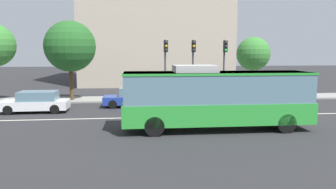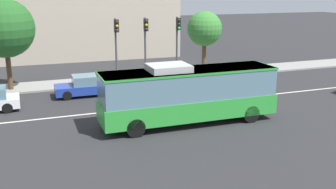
# 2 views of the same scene
# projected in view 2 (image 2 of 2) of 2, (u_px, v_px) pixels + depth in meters

# --- Properties ---
(ground_plane) EXTENTS (160.00, 160.00, 0.00)m
(ground_plane) POSITION_uv_depth(u_px,v_px,m) (199.00, 102.00, 26.42)
(ground_plane) COLOR #28282B
(sidewalk_kerb) EXTENTS (80.00, 3.19, 0.14)m
(sidewalk_kerb) POSITION_uv_depth(u_px,v_px,m) (160.00, 77.00, 33.66)
(sidewalk_kerb) COLOR gray
(sidewalk_kerb) RESTS_ON ground_plane
(lane_centre_line) EXTENTS (76.00, 0.16, 0.01)m
(lane_centre_line) POSITION_uv_depth(u_px,v_px,m) (199.00, 102.00, 26.41)
(lane_centre_line) COLOR silver
(lane_centre_line) RESTS_ON ground_plane
(transit_bus) EXTENTS (10.02, 2.57, 3.46)m
(transit_bus) POSITION_uv_depth(u_px,v_px,m) (188.00, 92.00, 21.92)
(transit_bus) COLOR green
(transit_bus) RESTS_ON ground_plane
(sedan_blue) EXTENTS (4.53, 1.88, 1.46)m
(sedan_blue) POSITION_uv_depth(u_px,v_px,m) (88.00, 85.00, 27.97)
(sedan_blue) COLOR #1E3899
(sedan_blue) RESTS_ON ground_plane
(traffic_light_near_corner) EXTENTS (0.34, 0.62, 5.20)m
(traffic_light_near_corner) POSITION_uv_depth(u_px,v_px,m) (116.00, 40.00, 30.16)
(traffic_light_near_corner) COLOR #47474C
(traffic_light_near_corner) RESTS_ON ground_plane
(traffic_light_mid_block) EXTENTS (0.33, 0.62, 5.20)m
(traffic_light_mid_block) POSITION_uv_depth(u_px,v_px,m) (178.00, 37.00, 31.83)
(traffic_light_mid_block) COLOR #47474C
(traffic_light_mid_block) RESTS_ON ground_plane
(traffic_light_far_corner) EXTENTS (0.32, 0.62, 5.20)m
(traffic_light_far_corner) POSITION_uv_depth(u_px,v_px,m) (146.00, 39.00, 30.94)
(traffic_light_far_corner) COLOR #47474C
(traffic_light_far_corner) RESTS_ON ground_plane
(street_tree_kerbside_left) EXTENTS (3.02, 3.02, 5.54)m
(street_tree_kerbside_left) POSITION_uv_depth(u_px,v_px,m) (205.00, 29.00, 34.00)
(street_tree_kerbside_left) COLOR #4C3823
(street_tree_kerbside_left) RESTS_ON ground_plane
(street_tree_kerbside_centre) EXTENTS (4.25, 4.25, 6.77)m
(street_tree_kerbside_centre) POSITION_uv_depth(u_px,v_px,m) (5.00, 28.00, 28.12)
(street_tree_kerbside_centre) COLOR #4C3823
(street_tree_kerbside_centre) RESTS_ON ground_plane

